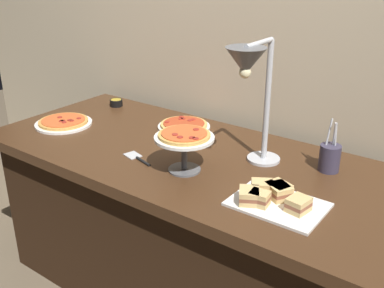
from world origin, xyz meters
TOP-DOWN VIEW (x-y plane):
  - back_wall at (0.00, 0.50)m, footprint 4.40×0.04m
  - buffet_table at (0.00, 0.00)m, footprint 1.90×0.84m
  - heat_lamp at (0.31, -0.02)m, footprint 0.15×0.34m
  - pizza_plate_front at (-0.19, 0.24)m, footprint 0.26×0.26m
  - pizza_plate_center at (-0.72, -0.09)m, footprint 0.29×0.29m
  - pizza_plate_raised_stand at (0.10, -0.14)m, footprint 0.24×0.24m
  - sandwich_platter at (0.51, -0.17)m, footprint 0.32×0.23m
  - sauce_cup_near at (-0.72, 0.29)m, footprint 0.07×0.07m
  - utensil_holder at (0.57, 0.20)m, footprint 0.08×0.08m
  - serving_spatula at (-0.13, -0.17)m, footprint 0.17×0.08m

SIDE VIEW (x-z plane):
  - buffet_table at x=0.00m, z-range 0.01..0.77m
  - serving_spatula at x=-0.13m, z-range 0.76..0.77m
  - pizza_plate_center at x=-0.72m, z-range 0.76..0.79m
  - pizza_plate_front at x=-0.19m, z-range 0.76..0.79m
  - sauce_cup_near at x=-0.72m, z-range 0.76..0.80m
  - sandwich_platter at x=0.51m, z-range 0.76..0.82m
  - utensil_holder at x=0.57m, z-range 0.71..0.93m
  - pizza_plate_raised_stand at x=0.10m, z-range 0.81..0.98m
  - heat_lamp at x=0.31m, z-range 0.90..1.42m
  - back_wall at x=0.00m, z-range 0.00..2.40m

